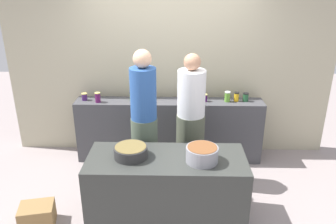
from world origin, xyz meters
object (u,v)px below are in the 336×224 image
preserve_jar_1 (98,97)px  preserve_jar_4 (195,95)px  preserve_jar_3 (144,96)px  preserve_jar_8 (246,97)px  preserve_jar_2 (132,96)px  preserve_jar_5 (205,98)px  preserve_jar_0 (84,97)px  cooking_pot_center (202,154)px  bread_crate (37,215)px  preserve_jar_6 (227,97)px  cook_in_cap (191,127)px  cook_with_tongs (144,130)px  cooking_pot_left (131,152)px  preserve_jar_7 (236,97)px

preserve_jar_1 → preserve_jar_4: size_ratio=0.98×
preserve_jar_3 → preserve_jar_8: 1.44m
preserve_jar_2 → preserve_jar_5: bearing=-0.7°
preserve_jar_0 → cooking_pot_center: (1.59, -1.48, -0.10)m
bread_crate → preserve_jar_6: bearing=34.5°
preserve_jar_8 → cook_in_cap: 1.03m
cooking_pot_center → preserve_jar_5: bearing=84.6°
preserve_jar_3 → cooking_pot_center: 1.66m
preserve_jar_2 → cook_with_tongs: size_ratio=0.07×
cook_with_tongs → cook_in_cap: 0.63m
cooking_pot_left → bread_crate: cooking_pot_left is taller
preserve_jar_3 → cook_in_cap: size_ratio=0.07×
preserve_jar_3 → preserve_jar_6: (1.18, -0.02, 0.01)m
preserve_jar_1 → preserve_jar_3: (0.65, 0.09, -0.01)m
cook_with_tongs → preserve_jar_6: bearing=37.0°
preserve_jar_1 → cook_with_tongs: (0.72, -0.77, -0.14)m
cook_in_cap → preserve_jar_2: bearing=143.4°
preserve_jar_4 → cook_with_tongs: (-0.66, -0.88, -0.15)m
preserve_jar_1 → cook_in_cap: (1.30, -0.52, -0.20)m
preserve_jar_4 → preserve_jar_2: bearing=-177.9°
preserve_jar_3 → cook_in_cap: cook_in_cap is taller
preserve_jar_4 → cook_in_cap: (-0.08, -0.64, -0.20)m
cooking_pot_left → preserve_jar_8: bearing=43.9°
cooking_pot_center → cook_with_tongs: cook_with_tongs is taller
preserve_jar_5 → preserve_jar_6: preserve_jar_6 is taller
preserve_jar_4 → preserve_jar_7: 0.59m
preserve_jar_5 → preserve_jar_7: bearing=2.5°
preserve_jar_1 → preserve_jar_2: bearing=9.8°
preserve_jar_1 → preserve_jar_5: (1.52, 0.07, -0.02)m
preserve_jar_0 → bread_crate: 1.78m
cooking_pot_left → bread_crate: (-1.05, -0.15, -0.72)m
preserve_jar_1 → preserve_jar_4: bearing=4.8°
preserve_jar_5 → cook_in_cap: size_ratio=0.06×
cooking_pot_center → cook_with_tongs: (-0.65, 0.63, -0.03)m
preserve_jar_6 → cooking_pot_center: preserve_jar_6 is taller
preserve_jar_4 → cooking_pot_left: bearing=-117.6°
preserve_jar_7 → bread_crate: preserve_jar_7 is taller
cook_in_cap → preserve_jar_3: bearing=136.4°
preserve_jar_8 → cooking_pot_center: preserve_jar_8 is taller
preserve_jar_0 → bread_crate: (-0.20, -1.56, -0.85)m
cook_with_tongs → preserve_jar_8: bearing=32.0°
preserve_jar_7 → preserve_jar_6: bearing=-170.9°
preserve_jar_4 → cook_with_tongs: bearing=-126.6°
preserve_jar_2 → cooking_pot_center: bearing=-58.8°
preserve_jar_6 → preserve_jar_7: size_ratio=1.11×
preserve_jar_6 → preserve_jar_7: 0.13m
preserve_jar_1 → preserve_jar_2: size_ratio=1.19×
bread_crate → preserve_jar_4: bearing=41.6°
preserve_jar_0 → cooking_pot_center: 2.17m
preserve_jar_1 → preserve_jar_5: size_ratio=1.34×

